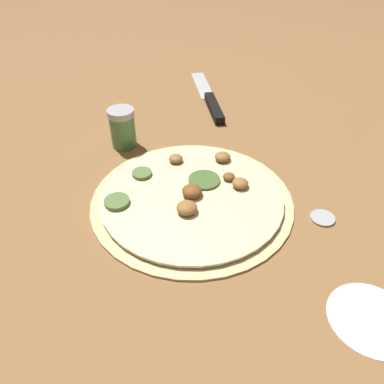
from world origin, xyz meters
name	(u,v)px	position (x,y,z in m)	size (l,w,h in m)	color
ground_plane	(192,200)	(0.00, 0.00, 0.00)	(3.00, 3.00, 0.00)	olive
pizza	(192,197)	(0.00, 0.00, 0.01)	(0.32, 0.32, 0.03)	beige
knife	(211,102)	(-0.33, 0.07, 0.01)	(0.29, 0.05, 0.02)	silver
spice_jar	(123,128)	(-0.17, -0.12, 0.04)	(0.05, 0.05, 0.08)	#4C7F42
loose_cap	(323,217)	(0.06, 0.19, 0.00)	(0.04, 0.04, 0.01)	#B2B2B7
flour_patch	(372,319)	(0.23, 0.19, 0.00)	(0.10, 0.10, 0.00)	white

